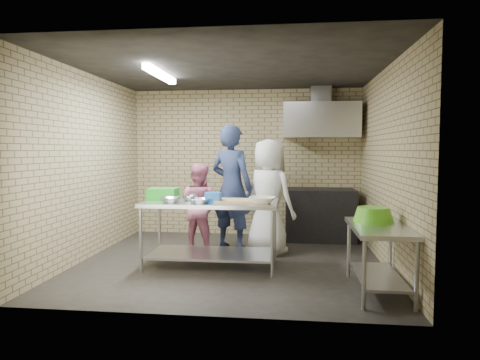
% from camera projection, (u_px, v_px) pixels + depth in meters
% --- Properties ---
extents(floor, '(4.20, 4.20, 0.00)m').
position_uv_depth(floor, '(231.00, 262.00, 6.04)').
color(floor, black).
rests_on(floor, ground).
extents(ceiling, '(4.20, 4.20, 0.00)m').
position_uv_depth(ceiling, '(231.00, 69.00, 5.85)').
color(ceiling, black).
rests_on(ceiling, ground).
extents(back_wall, '(4.20, 0.06, 2.70)m').
position_uv_depth(back_wall, '(246.00, 163.00, 7.92)').
color(back_wall, tan).
rests_on(back_wall, ground).
extents(front_wall, '(4.20, 0.06, 2.70)m').
position_uv_depth(front_wall, '(202.00, 175.00, 3.96)').
color(front_wall, tan).
rests_on(front_wall, ground).
extents(left_wall, '(0.06, 4.00, 2.70)m').
position_uv_depth(left_wall, '(88.00, 166.00, 6.18)').
color(left_wall, tan).
rests_on(left_wall, ground).
extents(right_wall, '(0.06, 4.00, 2.70)m').
position_uv_depth(right_wall, '(386.00, 167.00, 5.70)').
color(right_wall, tan).
rests_on(right_wall, ground).
extents(prep_table, '(1.79, 0.89, 0.89)m').
position_uv_depth(prep_table, '(211.00, 234.00, 5.75)').
color(prep_table, silver).
rests_on(prep_table, floor).
extents(side_counter, '(0.60, 1.20, 0.75)m').
position_uv_depth(side_counter, '(379.00, 259.00, 4.71)').
color(side_counter, silver).
rests_on(side_counter, floor).
extents(stove, '(1.20, 0.70, 0.90)m').
position_uv_depth(stove, '(320.00, 214.00, 7.48)').
color(stove, black).
rests_on(stove, floor).
extents(range_hood, '(1.30, 0.60, 0.60)m').
position_uv_depth(range_hood, '(321.00, 120.00, 7.42)').
color(range_hood, silver).
rests_on(range_hood, back_wall).
extents(hood_duct, '(0.35, 0.30, 0.30)m').
position_uv_depth(hood_duct, '(321.00, 95.00, 7.54)').
color(hood_duct, '#A5A8AD').
rests_on(hood_duct, back_wall).
extents(wall_shelf, '(0.80, 0.20, 0.04)m').
position_uv_depth(wall_shelf, '(337.00, 131.00, 7.59)').
color(wall_shelf, '#3F2B19').
rests_on(wall_shelf, back_wall).
extents(fluorescent_fixture, '(0.10, 1.25, 0.08)m').
position_uv_depth(fluorescent_fixture, '(161.00, 75.00, 5.97)').
color(fluorescent_fixture, white).
rests_on(fluorescent_fixture, ceiling).
extents(green_crate, '(0.40, 0.30, 0.16)m').
position_uv_depth(green_crate, '(163.00, 194.00, 5.91)').
color(green_crate, green).
rests_on(green_crate, prep_table).
extents(blue_tub, '(0.20, 0.20, 0.13)m').
position_uv_depth(blue_tub, '(213.00, 197.00, 5.61)').
color(blue_tub, '#185EB5').
rests_on(blue_tub, prep_table).
extents(cutting_board, '(0.55, 0.42, 0.03)m').
position_uv_depth(cutting_board, '(237.00, 201.00, 5.66)').
color(cutting_board, tan).
rests_on(cutting_board, prep_table).
extents(mixing_bowl_a, '(0.29, 0.29, 0.07)m').
position_uv_depth(mixing_bowl_a, '(171.00, 200.00, 5.58)').
color(mixing_bowl_a, '#AEB1B5').
rests_on(mixing_bowl_a, prep_table).
extents(mixing_bowl_b, '(0.22, 0.22, 0.07)m').
position_uv_depth(mixing_bowl_b, '(190.00, 198.00, 5.80)').
color(mixing_bowl_b, '#AFB0B6').
rests_on(mixing_bowl_b, prep_table).
extents(mixing_bowl_c, '(0.26, 0.26, 0.06)m').
position_uv_depth(mixing_bowl_c, '(200.00, 201.00, 5.51)').
color(mixing_bowl_c, silver).
rests_on(mixing_bowl_c, prep_table).
extents(ceramic_bowl, '(0.35, 0.35, 0.08)m').
position_uv_depth(ceramic_bowl, '(262.00, 200.00, 5.49)').
color(ceramic_bowl, beige).
rests_on(ceramic_bowl, prep_table).
extents(green_basin, '(0.46, 0.46, 0.17)m').
position_uv_depth(green_basin, '(373.00, 214.00, 4.93)').
color(green_basin, '#59C626').
rests_on(green_basin, side_counter).
extents(bottle_red, '(0.07, 0.07, 0.18)m').
position_uv_depth(bottle_red, '(323.00, 125.00, 7.61)').
color(bottle_red, '#B22619').
rests_on(bottle_red, wall_shelf).
extents(bottle_green, '(0.06, 0.06, 0.15)m').
position_uv_depth(bottle_green, '(346.00, 126.00, 7.56)').
color(bottle_green, green).
rests_on(bottle_green, wall_shelf).
extents(man_navy, '(0.85, 0.73, 1.98)m').
position_uv_depth(man_navy, '(232.00, 187.00, 6.76)').
color(man_navy, black).
rests_on(man_navy, floor).
extents(woman_pink, '(0.77, 0.66, 1.37)m').
position_uv_depth(woman_pink, '(198.00, 207.00, 6.64)').
color(woman_pink, '#C16684').
rests_on(woman_pink, floor).
extents(woman_white, '(1.02, 0.96, 1.75)m').
position_uv_depth(woman_white, '(269.00, 196.00, 6.52)').
color(woman_white, silver).
rests_on(woman_white, floor).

